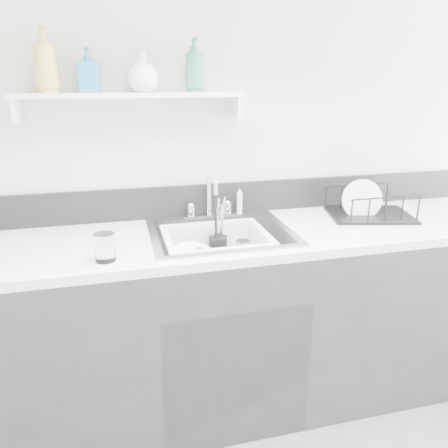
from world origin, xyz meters
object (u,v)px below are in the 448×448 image
object	(u,v)px
wash_tub	(216,252)
counter_run	(221,322)
sink	(221,251)
dish_rack	(370,203)

from	to	relation	value
wash_tub	counter_run	bearing A→B (deg)	46.83
sink	wash_tub	bearing A→B (deg)	-133.17
wash_tub	dish_rack	size ratio (longest dim) A/B	1.15
counter_run	wash_tub	world-z (taller)	wash_tub
counter_run	wash_tub	distance (m)	0.39
counter_run	dish_rack	size ratio (longest dim) A/B	7.90
sink	dish_rack	size ratio (longest dim) A/B	1.58
dish_rack	counter_run	bearing A→B (deg)	-161.11
counter_run	dish_rack	distance (m)	0.96
counter_run	sink	world-z (taller)	sink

